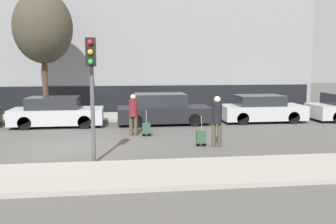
{
  "coord_description": "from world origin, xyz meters",
  "views": [
    {
      "loc": [
        1.84,
        -13.19,
        2.92
      ],
      "look_at": [
        3.83,
        1.8,
        0.95
      ],
      "focal_mm": 40.0,
      "sensor_mm": 36.0,
      "label": 1
    }
  ],
  "objects_px": {
    "trolley_right": "(201,137)",
    "traffic_light": "(91,75)",
    "parked_car_1": "(56,113)",
    "parked_car_2": "(162,110)",
    "bare_tree_near_crossing": "(43,28)",
    "parked_bicycle": "(84,110)",
    "parked_car_3": "(261,109)",
    "pedestrian_left": "(133,112)",
    "trolley_left": "(146,128)",
    "pedestrian_right": "(217,118)"
  },
  "relations": [
    {
      "from": "parked_bicycle",
      "to": "trolley_right",
      "type": "bearing_deg",
      "value": -56.9
    },
    {
      "from": "pedestrian_left",
      "to": "parked_car_1",
      "type": "bearing_deg",
      "value": -15.52
    },
    {
      "from": "pedestrian_left",
      "to": "parked_car_2",
      "type": "bearing_deg",
      "value": -96.23
    },
    {
      "from": "trolley_right",
      "to": "traffic_light",
      "type": "xyz_separation_m",
      "value": [
        -3.62,
        -1.9,
        2.26
      ]
    },
    {
      "from": "bare_tree_near_crossing",
      "to": "traffic_light",
      "type": "bearing_deg",
      "value": -71.69
    },
    {
      "from": "traffic_light",
      "to": "parked_bicycle",
      "type": "relative_size",
      "value": 2.05
    },
    {
      "from": "parked_car_3",
      "to": "parked_car_1",
      "type": "bearing_deg",
      "value": -179.65
    },
    {
      "from": "parked_car_2",
      "to": "pedestrian_right",
      "type": "bearing_deg",
      "value": -75.76
    },
    {
      "from": "parked_car_3",
      "to": "bare_tree_near_crossing",
      "type": "distance_m",
      "value": 11.65
    },
    {
      "from": "traffic_light",
      "to": "bare_tree_near_crossing",
      "type": "relative_size",
      "value": 0.57
    },
    {
      "from": "pedestrian_left",
      "to": "trolley_right",
      "type": "relative_size",
      "value": 1.55
    },
    {
      "from": "parked_car_1",
      "to": "traffic_light",
      "type": "xyz_separation_m",
      "value": [
        2.12,
        -6.95,
        1.95
      ]
    },
    {
      "from": "trolley_left",
      "to": "bare_tree_near_crossing",
      "type": "distance_m",
      "value": 8.06
    },
    {
      "from": "parked_car_1",
      "to": "parked_car_2",
      "type": "height_order",
      "value": "parked_car_2"
    },
    {
      "from": "trolley_right",
      "to": "traffic_light",
      "type": "relative_size",
      "value": 0.3
    },
    {
      "from": "trolley_left",
      "to": "parked_bicycle",
      "type": "bearing_deg",
      "value": 119.74
    },
    {
      "from": "pedestrian_right",
      "to": "trolley_right",
      "type": "relative_size",
      "value": 1.64
    },
    {
      "from": "pedestrian_left",
      "to": "parked_bicycle",
      "type": "distance_m",
      "value": 5.46
    },
    {
      "from": "bare_tree_near_crossing",
      "to": "parked_car_1",
      "type": "bearing_deg",
      "value": -67.02
    },
    {
      "from": "parked_car_1",
      "to": "parked_bicycle",
      "type": "bearing_deg",
      "value": 63.85
    },
    {
      "from": "pedestrian_left",
      "to": "pedestrian_right",
      "type": "relative_size",
      "value": 0.95
    },
    {
      "from": "bare_tree_near_crossing",
      "to": "trolley_right",
      "type": "bearing_deg",
      "value": -46.68
    },
    {
      "from": "trolley_right",
      "to": "parked_bicycle",
      "type": "height_order",
      "value": "trolley_right"
    },
    {
      "from": "parked_car_3",
      "to": "pedestrian_left",
      "type": "relative_size",
      "value": 2.44
    },
    {
      "from": "parked_car_2",
      "to": "trolley_right",
      "type": "height_order",
      "value": "parked_car_2"
    },
    {
      "from": "pedestrian_left",
      "to": "trolley_right",
      "type": "bearing_deg",
      "value": 157.46
    },
    {
      "from": "parked_car_2",
      "to": "pedestrian_right",
      "type": "height_order",
      "value": "pedestrian_right"
    },
    {
      "from": "pedestrian_left",
      "to": "trolley_left",
      "type": "relative_size",
      "value": 1.58
    },
    {
      "from": "trolley_left",
      "to": "bare_tree_near_crossing",
      "type": "xyz_separation_m",
      "value": [
        -4.76,
        4.84,
        4.35
      ]
    },
    {
      "from": "parked_car_1",
      "to": "traffic_light",
      "type": "distance_m",
      "value": 7.52
    },
    {
      "from": "parked_car_1",
      "to": "trolley_right",
      "type": "xyz_separation_m",
      "value": [
        5.74,
        -5.05,
        -0.31
      ]
    },
    {
      "from": "pedestrian_left",
      "to": "parked_bicycle",
      "type": "bearing_deg",
      "value": -40.95
    },
    {
      "from": "parked_car_3",
      "to": "traffic_light",
      "type": "distance_m",
      "value": 10.7
    },
    {
      "from": "parked_car_3",
      "to": "pedestrian_right",
      "type": "height_order",
      "value": "pedestrian_right"
    },
    {
      "from": "parked_car_3",
      "to": "bare_tree_near_crossing",
      "type": "height_order",
      "value": "bare_tree_near_crossing"
    },
    {
      "from": "pedestrian_left",
      "to": "traffic_light",
      "type": "relative_size",
      "value": 0.47
    },
    {
      "from": "parked_car_3",
      "to": "parked_bicycle",
      "type": "distance_m",
      "value": 9.16
    },
    {
      "from": "trolley_left",
      "to": "trolley_right",
      "type": "bearing_deg",
      "value": -49.74
    },
    {
      "from": "parked_car_1",
      "to": "parked_bicycle",
      "type": "distance_m",
      "value": 2.39
    },
    {
      "from": "parked_car_2",
      "to": "pedestrian_left",
      "type": "xyz_separation_m",
      "value": [
        -1.51,
        -2.72,
        0.28
      ]
    },
    {
      "from": "parked_car_1",
      "to": "trolley_left",
      "type": "xyz_separation_m",
      "value": [
        3.96,
        -2.95,
        -0.32
      ]
    },
    {
      "from": "parked_car_3",
      "to": "traffic_light",
      "type": "xyz_separation_m",
      "value": [
        -7.85,
        -7.01,
        1.96
      ]
    },
    {
      "from": "parked_car_2",
      "to": "pedestrian_left",
      "type": "bearing_deg",
      "value": -119.05
    },
    {
      "from": "parked_car_1",
      "to": "bare_tree_near_crossing",
      "type": "height_order",
      "value": "bare_tree_near_crossing"
    },
    {
      "from": "parked_car_1",
      "to": "pedestrian_left",
      "type": "xyz_separation_m",
      "value": [
        3.46,
        -2.73,
        0.31
      ]
    },
    {
      "from": "pedestrian_left",
      "to": "pedestrian_right",
      "type": "bearing_deg",
      "value": 162.02
    },
    {
      "from": "parked_car_2",
      "to": "bare_tree_near_crossing",
      "type": "relative_size",
      "value": 0.69
    },
    {
      "from": "traffic_light",
      "to": "bare_tree_near_crossing",
      "type": "xyz_separation_m",
      "value": [
        -2.92,
        8.84,
        2.08
      ]
    },
    {
      "from": "parked_car_2",
      "to": "trolley_right",
      "type": "xyz_separation_m",
      "value": [
        0.77,
        -5.04,
        -0.35
      ]
    },
    {
      "from": "parked_car_3",
      "to": "pedestrian_right",
      "type": "distance_m",
      "value": 6.42
    }
  ]
}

